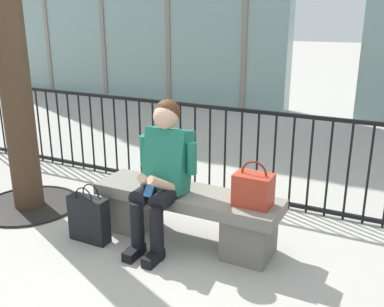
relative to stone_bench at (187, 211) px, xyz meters
name	(u,v)px	position (x,y,z in m)	size (l,w,h in m)	color
ground_plane	(187,240)	(0.00, 0.00, -0.27)	(60.00, 60.00, 0.00)	#B2ADA3
stone_bench	(187,211)	(0.00, 0.00, 0.00)	(1.60, 0.44, 0.45)	gray
seated_person_with_phone	(162,170)	(-0.15, -0.13, 0.38)	(0.52, 0.66, 1.21)	black
handbag_on_bench	(253,189)	(0.58, -0.01, 0.31)	(0.29, 0.19, 0.36)	#B23823
shopping_bag	(89,218)	(-0.73, -0.38, -0.07)	(0.35, 0.13, 0.50)	black
plaza_railing	(233,153)	(0.00, 1.02, 0.22)	(7.51, 0.04, 0.97)	black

